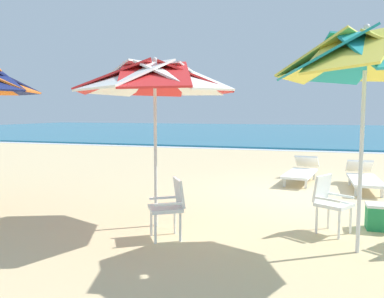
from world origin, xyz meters
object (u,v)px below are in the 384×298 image
at_px(plastic_chair_2, 170,204).
at_px(plastic_chair_0, 330,200).
at_px(beach_umbrella_0, 365,58).
at_px(sun_lounger_0, 364,177).
at_px(sun_lounger_1, 301,171).
at_px(beach_umbrella_1, 155,79).
at_px(cooler_box, 383,217).

bearing_deg(plastic_chair_2, plastic_chair_0, 23.30).
bearing_deg(beach_umbrella_0, sun_lounger_0, 82.30).
relative_size(plastic_chair_0, sun_lounger_1, 0.39).
distance_m(beach_umbrella_1, plastic_chair_2, 1.93).
relative_size(beach_umbrella_1, sun_lounger_1, 1.20).
xyz_separation_m(plastic_chair_0, sun_lounger_1, (-0.50, 4.24, -0.22)).
relative_size(sun_lounger_0, sun_lounger_1, 0.97).
bearing_deg(plastic_chair_0, cooler_box, 26.12).
xyz_separation_m(sun_lounger_0, cooler_box, (-0.12, -3.30, -0.08)).
bearing_deg(cooler_box, beach_umbrella_1, -166.19).
relative_size(plastic_chair_0, plastic_chair_2, 1.00).
relative_size(plastic_chair_0, cooler_box, 1.73).
bearing_deg(sun_lounger_0, sun_lounger_1, 158.75).
xyz_separation_m(plastic_chair_0, sun_lounger_0, (0.92, 3.69, -0.22)).
height_order(beach_umbrella_0, beach_umbrella_1, beach_umbrella_0).
height_order(plastic_chair_0, beach_umbrella_1, beach_umbrella_1).
bearing_deg(sun_lounger_1, plastic_chair_2, -108.07).
relative_size(beach_umbrella_1, plastic_chair_2, 3.06).
relative_size(plastic_chair_2, sun_lounger_0, 0.40).
relative_size(beach_umbrella_0, beach_umbrella_1, 1.09).
relative_size(plastic_chair_0, sun_lounger_0, 0.40).
distance_m(plastic_chair_0, sun_lounger_1, 4.28).
bearing_deg(beach_umbrella_1, sun_lounger_1, 65.70).
relative_size(beach_umbrella_0, sun_lounger_1, 1.30).
bearing_deg(sun_lounger_1, beach_umbrella_1, -114.30).
bearing_deg(beach_umbrella_1, beach_umbrella_0, -6.07).
xyz_separation_m(plastic_chair_0, cooler_box, (0.80, 0.39, -0.30)).
bearing_deg(sun_lounger_1, plastic_chair_0, -83.24).
height_order(plastic_chair_2, sun_lounger_0, plastic_chair_2).
distance_m(beach_umbrella_1, cooler_box, 4.11).
height_order(plastic_chair_0, plastic_chair_2, same).
relative_size(beach_umbrella_0, cooler_box, 5.77).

